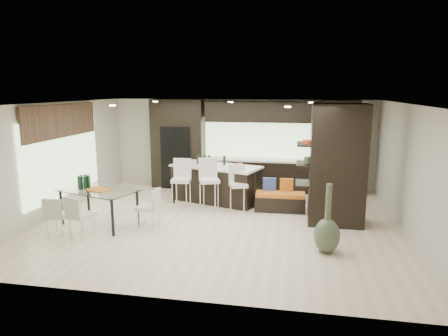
% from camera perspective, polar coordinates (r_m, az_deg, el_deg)
% --- Properties ---
extents(ground, '(8.00, 8.00, 0.00)m').
position_cam_1_polar(ground, '(9.27, -0.67, -7.71)').
color(ground, beige).
rests_on(ground, ground).
extents(back_wall, '(8.00, 0.02, 2.70)m').
position_cam_1_polar(back_wall, '(12.33, 2.43, 3.50)').
color(back_wall, beige).
rests_on(back_wall, ground).
extents(left_wall, '(0.02, 7.00, 2.70)m').
position_cam_1_polar(left_wall, '(10.44, -22.78, 1.21)').
color(left_wall, beige).
rests_on(left_wall, ground).
extents(right_wall, '(0.02, 7.00, 2.70)m').
position_cam_1_polar(right_wall, '(9.07, 24.97, -0.37)').
color(right_wall, beige).
rests_on(right_wall, ground).
extents(ceiling, '(8.00, 7.00, 0.02)m').
position_cam_1_polar(ceiling, '(8.77, -0.71, 9.22)').
color(ceiling, white).
rests_on(ceiling, ground).
extents(window_left, '(0.04, 3.20, 1.90)m').
position_cam_1_polar(window_left, '(10.59, -22.01, 1.40)').
color(window_left, '#B2D199').
rests_on(window_left, left_wall).
extents(window_back, '(3.40, 0.04, 1.20)m').
position_cam_1_polar(window_back, '(12.20, 5.21, 4.32)').
color(window_back, '#B2D199').
rests_on(window_back, back_wall).
extents(stone_accent, '(0.08, 3.00, 0.80)m').
position_cam_1_polar(stone_accent, '(10.47, -22.23, 6.25)').
color(stone_accent, brown).
rests_on(stone_accent, left_wall).
extents(ceiling_spots, '(4.00, 3.00, 0.02)m').
position_cam_1_polar(ceiling_spots, '(9.02, -0.40, 9.14)').
color(ceiling_spots, white).
rests_on(ceiling_spots, ceiling).
extents(back_cabinetry, '(6.80, 0.68, 2.70)m').
position_cam_1_polar(back_cabinetry, '(11.95, 4.58, 3.22)').
color(back_cabinetry, black).
rests_on(back_cabinetry, ground).
extents(refrigerator, '(0.90, 0.68, 1.90)m').
position_cam_1_polar(refrigerator, '(12.43, -6.54, 1.63)').
color(refrigerator, black).
rests_on(refrigerator, ground).
extents(partition_column, '(1.20, 0.80, 2.70)m').
position_cam_1_polar(partition_column, '(9.20, 15.90, 0.42)').
color(partition_column, black).
rests_on(partition_column, ground).
extents(kitchen_island, '(2.58, 1.72, 0.99)m').
position_cam_1_polar(kitchen_island, '(10.82, -1.15, -2.20)').
color(kitchen_island, black).
rests_on(kitchen_island, ground).
extents(stool_left, '(0.49, 0.49, 1.02)m').
position_cam_1_polar(stool_left, '(10.20, -6.12, -3.00)').
color(stool_left, silver).
rests_on(stool_left, ground).
extents(stool_mid, '(0.60, 0.60, 1.06)m').
position_cam_1_polar(stool_mid, '(10.01, -2.11, -3.12)').
color(stool_mid, silver).
rests_on(stool_mid, ground).
extents(stool_right, '(0.53, 0.53, 0.93)m').
position_cam_1_polar(stool_right, '(9.92, 2.06, -3.63)').
color(stool_right, silver).
rests_on(stool_right, ground).
extents(bench, '(1.24, 0.51, 0.47)m').
position_cam_1_polar(bench, '(10.11, 8.02, -4.80)').
color(bench, black).
rests_on(bench, ground).
extents(floor_vase, '(0.51, 0.51, 1.32)m').
position_cam_1_polar(floor_vase, '(7.65, 14.59, -7.02)').
color(floor_vase, '#404D36').
rests_on(floor_vase, ground).
extents(dining_table, '(1.89, 1.41, 0.81)m').
position_cam_1_polar(dining_table, '(9.39, -17.37, -5.40)').
color(dining_table, white).
rests_on(dining_table, ground).
extents(chair_near, '(0.56, 0.56, 0.81)m').
position_cam_1_polar(chair_near, '(8.74, -19.71, -6.76)').
color(chair_near, silver).
rests_on(chair_near, ground).
extents(chair_far, '(0.42, 0.42, 0.77)m').
position_cam_1_polar(chair_far, '(9.03, -22.57, -6.55)').
color(chair_far, silver).
rests_on(chair_far, ground).
extents(chair_end, '(0.45, 0.45, 0.81)m').
position_cam_1_polar(chair_end, '(8.93, -10.83, -5.92)').
color(chair_end, silver).
rests_on(chair_end, ground).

